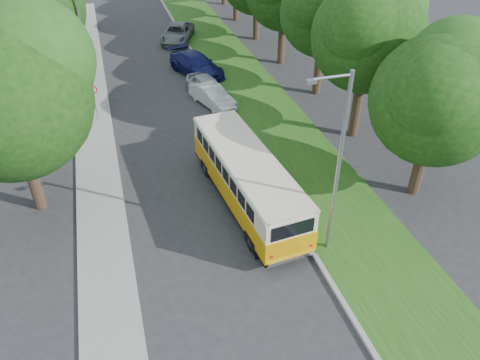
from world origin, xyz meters
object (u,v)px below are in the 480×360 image
object	(u,v)px
lamppost_far	(81,36)
car_silver	(207,86)
car_white	(212,96)
car_grey	(177,33)
vintage_bus	(247,181)
car_blue	(196,65)
lamppost_near	(337,163)

from	to	relation	value
lamppost_far	car_silver	size ratio (longest dim) A/B	1.88
car_silver	car_white	world-z (taller)	car_silver
car_grey	vintage_bus	bearing A→B (deg)	-71.21
vintage_bus	car_blue	bearing A→B (deg)	80.99
car_grey	car_white	bearing A→B (deg)	-69.09
lamppost_near	car_silver	xyz separation A→B (m)	(-1.28, 16.27, -3.69)
car_grey	lamppost_near	bearing A→B (deg)	-66.24
vintage_bus	car_blue	world-z (taller)	vintage_bus
vintage_bus	car_grey	world-z (taller)	vintage_bus
vintage_bus	car_grey	xyz separation A→B (m)	(1.05, 24.08, -0.66)
car_blue	car_grey	xyz separation A→B (m)	(0.00, 7.87, -0.06)
lamppost_far	car_silver	distance (m)	8.66
car_blue	car_silver	bearing A→B (deg)	-112.55
vintage_bus	car_silver	xyz separation A→B (m)	(0.98, 12.37, -0.69)
lamppost_far	car_blue	size ratio (longest dim) A/B	1.41
vintage_bus	car_white	world-z (taller)	vintage_bus
lamppost_near	car_grey	bearing A→B (deg)	92.47
lamppost_far	car_blue	distance (m)	8.55
lamppost_far	car_silver	xyz separation A→B (m)	(7.63, -2.23, -3.44)
lamppost_far	car_white	xyz separation A→B (m)	(7.61, -3.75, -3.47)
lamppost_near	car_grey	world-z (taller)	lamppost_near
car_silver	car_white	distance (m)	1.53
vintage_bus	car_blue	distance (m)	16.26
lamppost_far	car_blue	xyz separation A→B (m)	(7.70, 1.61, -3.34)
lamppost_near	car_silver	size ratio (longest dim) A/B	2.00
vintage_bus	car_grey	bearing A→B (deg)	82.20
car_silver	vintage_bus	bearing A→B (deg)	-110.52
vintage_bus	car_blue	size ratio (longest dim) A/B	1.74
lamppost_near	car_silver	bearing A→B (deg)	94.49
lamppost_far	car_white	world-z (taller)	lamppost_far
lamppost_far	car_white	bearing A→B (deg)	-26.24
car_silver	car_white	bearing A→B (deg)	-106.55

